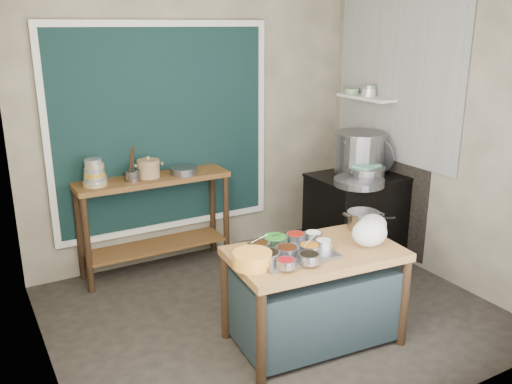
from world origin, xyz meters
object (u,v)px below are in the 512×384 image
ceramic_crock (149,170)px  steamer (366,173)px  prep_table (314,296)px  stove_block (357,218)px  back_counter (155,224)px  condiment_tray (292,254)px  stock_pot (360,153)px  yellow_basin (252,259)px  utensil_cup (133,175)px  saucepan (363,220)px

ceramic_crock → steamer: (1.89, -0.86, -0.08)m
prep_table → stove_block: bearing=44.3°
back_counter → condiment_tray: 1.86m
prep_table → steamer: steamer is taller
stove_block → ceramic_crock: bearing=159.3°
condiment_tray → stock_pot: size_ratio=1.08×
stove_block → stock_pot: bearing=58.2°
yellow_basin → utensil_cup: bearing=98.4°
yellow_basin → saucepan: bearing=9.1°
prep_table → stock_pot: 1.92m
steamer → condiment_tray: bearing=-147.6°
stove_block → condiment_tray: stove_block is taller
stove_block → saucepan: (-0.72, -0.90, 0.40)m
stove_block → condiment_tray: size_ratio=1.57×
back_counter → prep_table: bearing=-71.5°
prep_table → condiment_tray: 0.44m
condiment_tray → steamer: 1.74m
utensil_cup → steamer: size_ratio=0.43×
saucepan → steamer: bearing=73.4°
utensil_cup → prep_table: bearing=-65.7°
yellow_basin → ceramic_crock: ceramic_crock is taller
stove_block → saucepan: size_ratio=3.40×
steamer → ceramic_crock: bearing=155.5°
condiment_tray → yellow_basin: (-0.33, -0.02, 0.04)m
yellow_basin → ceramic_crock: bearing=93.2°
saucepan → ceramic_crock: (-1.22, 1.63, 0.20)m
back_counter → condiment_tray: back_counter is taller
prep_table → utensil_cup: size_ratio=7.72×
back_counter → condiment_tray: size_ratio=2.53×
yellow_basin → utensil_cup: (-0.26, 1.77, 0.20)m
stock_pot → steamer: size_ratio=1.40×
saucepan → ceramic_crock: size_ratio=1.20×
condiment_tray → stove_block: bearing=35.3°
back_counter → yellow_basin: (0.07, -1.81, 0.33)m
yellow_basin → steamer: size_ratio=0.71×
saucepan → stock_pot: stock_pot is taller
yellow_basin → saucepan: 1.13m
prep_table → yellow_basin: bearing=-173.7°
utensil_cup → back_counter: bearing=9.2°
prep_table → saucepan: 0.75m
condiment_tray → ceramic_crock: (-0.43, 1.79, 0.26)m
condiment_tray → yellow_basin: size_ratio=2.13×
back_counter → condiment_tray: bearing=-77.4°
ceramic_crock → stock_pot: stock_pot is taller
ceramic_crock → condiment_tray: bearing=-76.4°
back_counter → stock_pot: stock_pot is taller
prep_table → utensil_cup: utensil_cup is taller
stove_block → utensil_cup: (-2.10, 0.70, 0.57)m
prep_table → steamer: bearing=41.4°
condiment_tray → saucepan: size_ratio=2.17×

